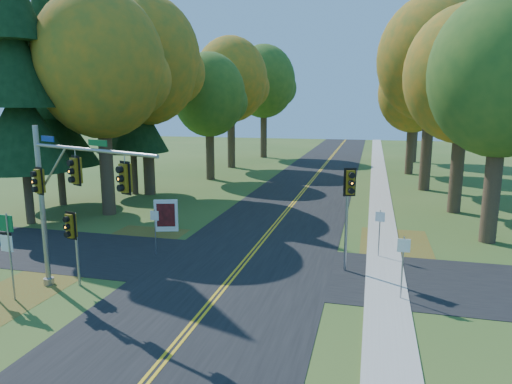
# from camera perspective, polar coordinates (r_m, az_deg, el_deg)

# --- Properties ---
(ground) EXTENTS (160.00, 160.00, 0.00)m
(ground) POSITION_cam_1_polar(r_m,az_deg,el_deg) (18.90, -3.50, -11.19)
(ground) COLOR #2C4F1C
(ground) RESTS_ON ground
(road_main) EXTENTS (8.00, 160.00, 0.02)m
(road_main) POSITION_cam_1_polar(r_m,az_deg,el_deg) (18.90, -3.50, -11.17)
(road_main) COLOR black
(road_main) RESTS_ON ground
(road_cross) EXTENTS (60.00, 6.00, 0.02)m
(road_cross) POSITION_cam_1_polar(r_m,az_deg,el_deg) (20.69, -1.79, -9.17)
(road_cross) COLOR black
(road_cross) RESTS_ON ground
(centerline_left) EXTENTS (0.10, 160.00, 0.01)m
(centerline_left) POSITION_cam_1_polar(r_m,az_deg,el_deg) (18.92, -3.79, -11.09)
(centerline_left) COLOR gold
(centerline_left) RESTS_ON road_main
(centerline_right) EXTENTS (0.10, 160.00, 0.01)m
(centerline_right) POSITION_cam_1_polar(r_m,az_deg,el_deg) (18.87, -3.21, -11.15)
(centerline_right) COLOR gold
(centerline_right) RESTS_ON road_main
(sidewalk_east) EXTENTS (1.60, 160.00, 0.06)m
(sidewalk_east) POSITION_cam_1_polar(r_m,az_deg,el_deg) (18.11, 16.00, -12.53)
(sidewalk_east) COLOR #9E998E
(sidewalk_east) RESTS_ON ground
(leaf_patch_w_near) EXTENTS (4.00, 6.00, 0.00)m
(leaf_patch_w_near) POSITION_cam_1_polar(r_m,az_deg,el_deg) (24.89, -15.08, -6.07)
(leaf_patch_w_near) COLOR brown
(leaf_patch_w_near) RESTS_ON ground
(leaf_patch_e) EXTENTS (3.50, 8.00, 0.00)m
(leaf_patch_e) POSITION_cam_1_polar(r_m,az_deg,el_deg) (23.78, 17.10, -6.97)
(leaf_patch_e) COLOR brown
(leaf_patch_e) RESTS_ON ground
(leaf_patch_w_far) EXTENTS (3.00, 5.00, 0.00)m
(leaf_patch_w_far) POSITION_cam_1_polar(r_m,az_deg,el_deg) (20.10, -27.61, -11.08)
(leaf_patch_w_far) COLOR brown
(leaf_patch_w_far) RESTS_ON ground
(tree_w_a) EXTENTS (8.00, 8.00, 14.15)m
(tree_w_a) POSITION_cam_1_polar(r_m,az_deg,el_deg) (30.95, -18.69, 14.74)
(tree_w_a) COLOR #38281C
(tree_w_a) RESTS_ON ground
(tree_e_a) EXTENTS (7.20, 7.20, 12.73)m
(tree_e_a) POSITION_cam_1_polar(r_m,az_deg,el_deg) (26.21, 28.62, 12.72)
(tree_e_a) COLOR #38281C
(tree_e_a) RESTS_ON ground
(tree_w_b) EXTENTS (8.60, 8.60, 15.38)m
(tree_w_b) POSITION_cam_1_polar(r_m,az_deg,el_deg) (37.29, -13.62, 15.60)
(tree_w_b) COLOR #38281C
(tree_w_b) RESTS_ON ground
(tree_e_b) EXTENTS (7.60, 7.60, 13.33)m
(tree_e_b) POSITION_cam_1_polar(r_m,az_deg,el_deg) (32.76, 24.73, 13.05)
(tree_e_b) COLOR #38281C
(tree_e_b) RESTS_ON ground
(tree_w_c) EXTENTS (6.80, 6.80, 11.91)m
(tree_w_c) POSITION_cam_1_polar(r_m,az_deg,el_deg) (43.78, -5.78, 11.92)
(tree_w_c) COLOR #38281C
(tree_w_c) RESTS_ON ground
(tree_e_c) EXTENTS (8.80, 8.80, 15.79)m
(tree_e_c) POSITION_cam_1_polar(r_m,az_deg,el_deg) (40.75, 21.33, 15.17)
(tree_e_c) COLOR #38281C
(tree_e_c) RESTS_ON ground
(tree_w_d) EXTENTS (8.20, 8.20, 14.56)m
(tree_w_d) POSITION_cam_1_polar(r_m,az_deg,el_deg) (52.29, -3.08, 13.79)
(tree_w_d) COLOR #38281C
(tree_w_d) RESTS_ON ground
(tree_e_d) EXTENTS (7.00, 7.00, 12.32)m
(tree_e_d) POSITION_cam_1_polar(r_m,az_deg,el_deg) (49.70, 19.16, 11.59)
(tree_e_d) COLOR #38281C
(tree_e_d) RESTS_ON ground
(tree_w_e) EXTENTS (8.40, 8.40, 14.97)m
(tree_w_e) POSITION_cam_1_polar(r_m,az_deg,el_deg) (62.49, 1.07, 13.59)
(tree_w_e) COLOR #38281C
(tree_w_e) RESTS_ON ground
(tree_e_e) EXTENTS (7.80, 7.80, 13.74)m
(tree_e_e) POSITION_cam_1_polar(r_m,az_deg,el_deg) (60.49, 19.57, 12.23)
(tree_e_e) COLOR #38281C
(tree_e_e) RESTS_ON ground
(pine_a) EXTENTS (5.60, 5.60, 19.48)m
(pine_a) POSITION_cam_1_polar(r_m,az_deg,el_deg) (30.25, -27.76, 13.61)
(pine_a) COLOR #38281C
(pine_a) RESTS_ON ground
(pine_b) EXTENTS (5.60, 5.60, 17.31)m
(pine_b) POSITION_cam_1_polar(r_m,az_deg,el_deg) (35.01, -23.94, 11.70)
(pine_b) COLOR #38281C
(pine_b) RESTS_ON ground
(pine_c) EXTENTS (5.60, 5.60, 20.56)m
(pine_c) POSITION_cam_1_polar(r_m,az_deg,el_deg) (37.59, -15.56, 14.44)
(pine_c) COLOR #38281C
(pine_c) RESTS_ON ground
(traffic_mast) EXTENTS (6.50, 2.84, 6.33)m
(traffic_mast) POSITION_cam_1_polar(r_m,az_deg,el_deg) (17.88, -22.87, 0.28)
(traffic_mast) COLOR gray
(traffic_mast) RESTS_ON ground
(east_signal_pole) EXTENTS (0.50, 0.60, 4.53)m
(east_signal_pole) POSITION_cam_1_polar(r_m,az_deg,el_deg) (19.37, 11.55, -0.23)
(east_signal_pole) COLOR gray
(east_signal_pole) RESTS_ON ground
(ped_signal_pole) EXTENTS (0.48, 0.56, 3.06)m
(ped_signal_pole) POSITION_cam_1_polar(r_m,az_deg,el_deg) (19.06, -22.04, -4.59)
(ped_signal_pole) COLOR #94979C
(ped_signal_pole) RESTS_ON ground
(info_kiosk) EXTENTS (1.32, 0.56, 1.83)m
(info_kiosk) POSITION_cam_1_polar(r_m,az_deg,el_deg) (26.34, -11.17, -2.92)
(info_kiosk) COLOR white
(info_kiosk) RESTS_ON ground
(reg_sign_e_north) EXTENTS (0.43, 0.14, 2.27)m
(reg_sign_e_north) POSITION_cam_1_polar(r_m,az_deg,el_deg) (22.11, 15.20, -4.03)
(reg_sign_e_north) COLOR gray
(reg_sign_e_north) RESTS_ON ground
(reg_sign_e_south) EXTENTS (0.46, 0.08, 2.41)m
(reg_sign_e_south) POSITION_cam_1_polar(r_m,az_deg,el_deg) (17.56, 17.90, -7.72)
(reg_sign_e_south) COLOR gray
(reg_sign_e_south) RESTS_ON ground
(reg_sign_w) EXTENTS (0.43, 0.07, 2.24)m
(reg_sign_w) POSITION_cam_1_polar(r_m,az_deg,el_deg) (22.21, -12.53, -3.90)
(reg_sign_w) COLOR gray
(reg_sign_w) RESTS_ON ground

